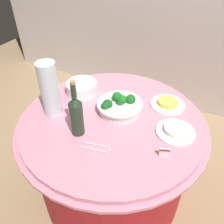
% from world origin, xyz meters
% --- Properties ---
extents(ground_plane, '(6.00, 6.00, 0.00)m').
position_xyz_m(ground_plane, '(0.00, 0.00, 0.00)').
color(ground_plane, '#9E7F5B').
extents(buffet_table, '(1.16, 1.16, 0.74)m').
position_xyz_m(buffet_table, '(0.00, 0.00, 0.38)').
color(buffet_table, maroon).
rests_on(buffet_table, ground_plane).
extents(broccoli_bowl, '(0.28, 0.28, 0.12)m').
position_xyz_m(broccoli_bowl, '(0.01, 0.09, 0.78)').
color(broccoli_bowl, white).
rests_on(broccoli_bowl, buffet_table).
extents(plate_stack, '(0.21, 0.21, 0.08)m').
position_xyz_m(plate_stack, '(-0.31, 0.15, 0.78)').
color(plate_stack, white).
rests_on(plate_stack, buffet_table).
extents(wine_bottle, '(0.07, 0.07, 0.34)m').
position_xyz_m(wine_bottle, '(-0.11, -0.19, 0.87)').
color(wine_bottle, '#223520').
rests_on(wine_bottle, buffet_table).
extents(decorative_fruit_vase, '(0.11, 0.11, 0.34)m').
position_xyz_m(decorative_fruit_vase, '(-0.35, -0.12, 0.90)').
color(decorative_fruit_vase, silver).
rests_on(decorative_fruit_vase, buffet_table).
extents(serving_tongs, '(0.17, 0.08, 0.01)m').
position_xyz_m(serving_tongs, '(0.04, -0.25, 0.74)').
color(serving_tongs, silver).
rests_on(serving_tongs, buffet_table).
extents(food_plate_rice, '(0.22, 0.22, 0.04)m').
position_xyz_m(food_plate_rice, '(0.37, 0.06, 0.75)').
color(food_plate_rice, white).
rests_on(food_plate_rice, buffet_table).
extents(food_plate_fried_egg, '(0.22, 0.22, 0.03)m').
position_xyz_m(food_plate_fried_egg, '(0.25, 0.28, 0.75)').
color(food_plate_fried_egg, white).
rests_on(food_plate_fried_egg, buffet_table).
extents(label_placard_front, '(0.05, 0.02, 0.05)m').
position_xyz_m(label_placard_front, '(-0.19, -0.10, 0.77)').
color(label_placard_front, white).
rests_on(label_placard_front, buffet_table).
extents(label_placard_mid, '(0.05, 0.03, 0.05)m').
position_xyz_m(label_placard_mid, '(0.37, -0.14, 0.77)').
color(label_placard_mid, white).
rests_on(label_placard_mid, buffet_table).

